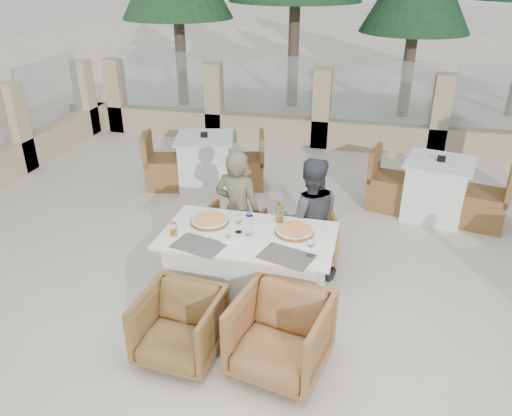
% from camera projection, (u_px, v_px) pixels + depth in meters
% --- Properties ---
extents(ground, '(80.00, 80.00, 0.00)m').
position_uv_depth(ground, '(257.00, 300.00, 4.97)').
color(ground, beige).
rests_on(ground, ground).
extents(sand_patch, '(30.00, 16.00, 0.01)m').
position_uv_depth(sand_patch, '(354.00, 60.00, 17.16)').
color(sand_patch, beige).
rests_on(sand_patch, ground).
extents(perimeter_wall_far, '(10.00, 0.34, 1.60)m').
position_uv_depth(perimeter_wall_far, '(322.00, 103.00, 8.80)').
color(perimeter_wall_far, tan).
rests_on(perimeter_wall_far, ground).
extents(dining_table, '(1.60, 0.90, 0.77)m').
position_uv_depth(dining_table, '(249.00, 270.00, 4.78)').
color(dining_table, white).
rests_on(dining_table, ground).
extents(placemat_near_left, '(0.51, 0.40, 0.00)m').
position_uv_depth(placemat_near_left, '(199.00, 245.00, 4.43)').
color(placemat_near_left, '#5B554E').
rests_on(placemat_near_left, dining_table).
extents(placemat_near_right, '(0.52, 0.41, 0.00)m').
position_uv_depth(placemat_near_right, '(286.00, 256.00, 4.26)').
color(placemat_near_right, '#545048').
rests_on(placemat_near_right, dining_table).
extents(pizza_left, '(0.37, 0.37, 0.05)m').
position_uv_depth(pizza_left, '(210.00, 221.00, 4.80)').
color(pizza_left, orange).
rests_on(pizza_left, dining_table).
extents(pizza_right, '(0.47, 0.47, 0.05)m').
position_uv_depth(pizza_right, '(295.00, 231.00, 4.62)').
color(pizza_right, '#C84E1B').
rests_on(pizza_right, dining_table).
extents(water_bottle, '(0.09, 0.09, 0.24)m').
position_uv_depth(water_bottle, '(249.00, 223.00, 4.55)').
color(water_bottle, '#BCDDF7').
rests_on(water_bottle, dining_table).
extents(wine_glass_centre, '(0.09, 0.09, 0.18)m').
position_uv_depth(wine_glass_centre, '(238.00, 223.00, 4.61)').
color(wine_glass_centre, silver).
rests_on(wine_glass_centre, dining_table).
extents(wine_glass_corner, '(0.09, 0.09, 0.18)m').
position_uv_depth(wine_glass_corner, '(311.00, 247.00, 4.23)').
color(wine_glass_corner, white).
rests_on(wine_glass_corner, dining_table).
extents(beer_glass_left, '(0.07, 0.07, 0.13)m').
position_uv_depth(beer_glass_left, '(173.00, 229.00, 4.57)').
color(beer_glass_left, gold).
rests_on(beer_glass_left, dining_table).
extents(beer_glass_right, '(0.09, 0.09, 0.15)m').
position_uv_depth(beer_glass_right, '(280.00, 214.00, 4.81)').
color(beer_glass_right, gold).
rests_on(beer_glass_right, dining_table).
extents(olive_dish, '(0.14, 0.14, 0.04)m').
position_uv_depth(olive_dish, '(228.00, 238.00, 4.50)').
color(olive_dish, white).
rests_on(olive_dish, dining_table).
extents(armchair_far_left, '(0.73, 0.74, 0.59)m').
position_uv_depth(armchair_far_left, '(230.00, 236.00, 5.53)').
color(armchair_far_left, brown).
rests_on(armchair_far_left, ground).
extents(armchair_far_right, '(0.76, 0.78, 0.58)m').
position_uv_depth(armchair_far_right, '(306.00, 235.00, 5.57)').
color(armchair_far_right, olive).
rests_on(armchair_far_right, ground).
extents(armchair_near_left, '(0.69, 0.71, 0.61)m').
position_uv_depth(armchair_near_left, '(180.00, 326.00, 4.15)').
color(armchair_near_left, brown).
rests_on(armchair_near_left, ground).
extents(armchair_near_right, '(0.85, 0.87, 0.67)m').
position_uv_depth(armchair_near_right, '(280.00, 335.00, 4.01)').
color(armchair_near_right, '#976537').
rests_on(armchair_near_right, ground).
extents(diner_left, '(0.54, 0.39, 1.36)m').
position_uv_depth(diner_left, '(238.00, 211.00, 5.24)').
color(diner_left, '#5B5C42').
rests_on(diner_left, ground).
extents(diner_right, '(0.74, 0.64, 1.33)m').
position_uv_depth(diner_right, '(309.00, 219.00, 5.11)').
color(diner_right, '#3E4044').
rests_on(diner_right, ground).
extents(bg_table_a, '(1.79, 1.21, 0.77)m').
position_uv_depth(bg_table_a, '(205.00, 162.00, 7.34)').
color(bg_table_a, silver).
rests_on(bg_table_a, ground).
extents(bg_table_b, '(1.78, 1.16, 0.77)m').
position_uv_depth(bg_table_b, '(436.00, 189.00, 6.47)').
color(bg_table_b, white).
rests_on(bg_table_b, ground).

